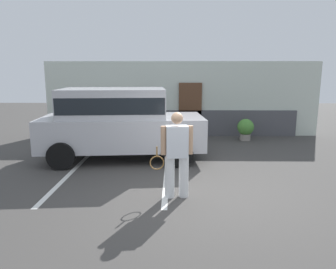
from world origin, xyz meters
TOP-DOWN VIEW (x-y plane):
  - ground_plane at (0.00, 0.00)m, footprint 40.00×40.00m
  - parking_stripe_0 at (-2.94, 1.50)m, footprint 0.12×4.40m
  - parking_stripe_1 at (-0.51, 1.50)m, footprint 0.12×4.40m
  - house_frontage at (0.00, 6.48)m, footprint 10.78×0.40m
  - parked_suv at (-1.91, 2.84)m, footprint 4.74×2.47m
  - tennis_player_man at (-0.28, -0.04)m, footprint 0.90×0.32m
  - potted_plant_by_porch at (2.35, 5.46)m, footprint 0.61×0.61m

SIDE VIEW (x-z plane):
  - ground_plane at x=0.00m, z-range 0.00..0.00m
  - parking_stripe_0 at x=-2.94m, z-range 0.00..0.01m
  - parking_stripe_1 at x=-0.51m, z-range 0.00..0.01m
  - potted_plant_by_porch at x=2.35m, z-range 0.04..0.85m
  - tennis_player_man at x=-0.28m, z-range 0.03..1.77m
  - parked_suv at x=-1.91m, z-range 0.12..2.17m
  - house_frontage at x=0.00m, z-range -0.09..2.83m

